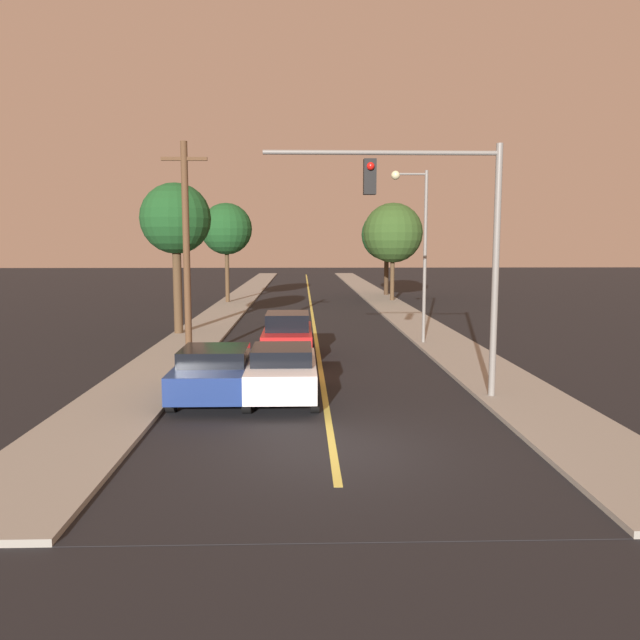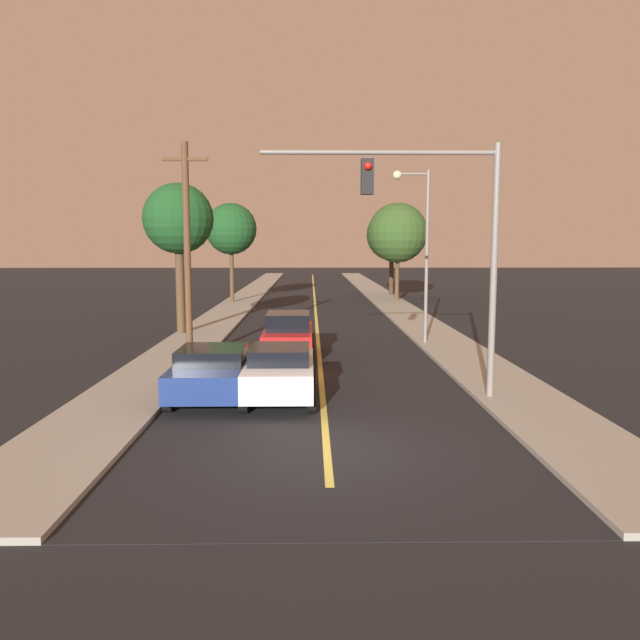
% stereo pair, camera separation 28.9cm
% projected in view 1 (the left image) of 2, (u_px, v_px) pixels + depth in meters
% --- Properties ---
extents(ground_plane, '(200.00, 200.00, 0.00)m').
position_uv_depth(ground_plane, '(333.00, 450.00, 12.71)').
color(ground_plane, black).
extents(road_surface, '(8.19, 80.00, 0.01)m').
position_uv_depth(road_surface, '(310.00, 298.00, 48.43)').
color(road_surface, black).
rests_on(road_surface, ground).
extents(sidewalk_left, '(2.50, 80.00, 0.12)m').
position_uv_depth(sidewalk_left, '(241.00, 298.00, 48.27)').
color(sidewalk_left, gray).
rests_on(sidewalk_left, ground).
extents(sidewalk_right, '(2.50, 80.00, 0.12)m').
position_uv_depth(sidewalk_right, '(378.00, 297.00, 48.58)').
color(sidewalk_right, gray).
rests_on(sidewalk_right, ground).
extents(car_near_lane_front, '(1.90, 4.14, 1.49)m').
position_uv_depth(car_near_lane_front, '(282.00, 371.00, 16.66)').
color(car_near_lane_front, white).
rests_on(car_near_lane_front, ground).
extents(car_near_lane_second, '(1.88, 4.46, 1.69)m').
position_uv_depth(car_near_lane_second, '(288.00, 335.00, 22.96)').
color(car_near_lane_second, red).
rests_on(car_near_lane_second, ground).
extents(car_outer_lane_front, '(2.09, 4.20, 1.44)m').
position_uv_depth(car_outer_lane_front, '(216.00, 372.00, 16.77)').
color(car_outer_lane_front, navy).
rests_on(car_outer_lane_front, ground).
extents(traffic_signal_mast, '(6.19, 0.42, 6.64)m').
position_uv_depth(traffic_signal_mast, '(442.00, 224.00, 16.23)').
color(traffic_signal_mast, slate).
rests_on(traffic_signal_mast, ground).
extents(streetlamp_right, '(1.51, 0.36, 7.02)m').
position_uv_depth(streetlamp_right, '(417.00, 234.00, 25.44)').
color(streetlamp_right, slate).
rests_on(streetlamp_right, ground).
extents(utility_pole_left, '(1.60, 0.24, 7.60)m').
position_uv_depth(utility_pole_left, '(186.00, 247.00, 22.00)').
color(utility_pole_left, '#513823').
rests_on(utility_pole_left, ground).
extents(tree_left_near, '(3.18, 3.18, 6.80)m').
position_uv_depth(tree_left_near, '(176.00, 220.00, 28.04)').
color(tree_left_near, '#4C3823').
rests_on(tree_left_near, ground).
extents(tree_left_far, '(3.59, 3.59, 6.92)m').
position_uv_depth(tree_left_far, '(226.00, 229.00, 43.55)').
color(tree_left_far, '#4C3823').
rests_on(tree_left_far, ground).
extents(tree_right_near, '(4.30, 4.30, 7.02)m').
position_uv_depth(tree_right_near, '(393.00, 233.00, 44.94)').
color(tree_right_near, '#4C3823').
rests_on(tree_right_near, ground).
extents(tree_right_far, '(4.08, 4.08, 6.85)m').
position_uv_depth(tree_right_far, '(387.00, 235.00, 49.87)').
color(tree_right_far, '#3D2B1C').
rests_on(tree_right_far, ground).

